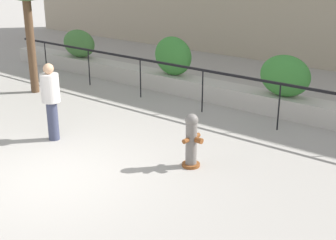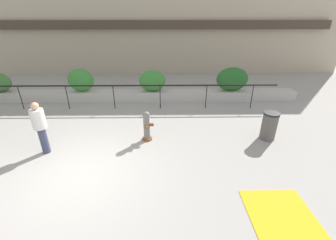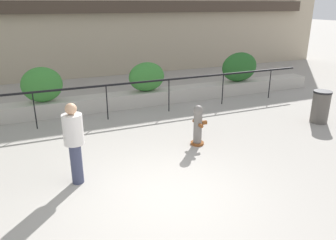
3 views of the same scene
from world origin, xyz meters
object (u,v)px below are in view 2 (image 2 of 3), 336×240
(fire_hydrant, at_px, (147,126))
(hedge_bush_3, at_px, (232,79))
(hedge_bush_2, at_px, (152,81))
(hedge_bush_1, at_px, (81,80))
(pedestrian, at_px, (40,125))
(trash_bin, at_px, (269,126))

(fire_hydrant, bearing_deg, hedge_bush_3, 44.75)
(hedge_bush_2, xyz_separation_m, fire_hydrant, (-0.02, -3.98, -0.47))
(hedge_bush_1, relative_size, hedge_bush_2, 0.96)
(fire_hydrant, height_order, pedestrian, pedestrian)
(hedge_bush_2, xyz_separation_m, pedestrian, (-3.24, -4.74, -0.04))
(hedge_bush_3, xyz_separation_m, trash_bin, (0.29, -3.97, -0.58))
(fire_hydrant, distance_m, trash_bin, 4.31)
(hedge_bush_3, relative_size, pedestrian, 0.92)
(hedge_bush_3, bearing_deg, pedestrian, -146.77)
(hedge_bush_2, xyz_separation_m, trash_bin, (4.29, -3.97, -0.52))
(hedge_bush_2, relative_size, fire_hydrant, 1.23)
(hedge_bush_3, height_order, pedestrian, pedestrian)
(hedge_bush_3, xyz_separation_m, pedestrian, (-7.24, -4.74, -0.10))
(hedge_bush_2, height_order, trash_bin, hedge_bush_2)
(hedge_bush_1, xyz_separation_m, hedge_bush_2, (3.56, 0.00, -0.04))
(pedestrian, bearing_deg, hedge_bush_1, 93.91)
(hedge_bush_1, relative_size, trash_bin, 1.27)
(hedge_bush_1, bearing_deg, hedge_bush_3, 0.00)
(hedge_bush_1, xyz_separation_m, hedge_bush_3, (7.56, 0.00, 0.02))
(hedge_bush_1, distance_m, pedestrian, 4.76)
(hedge_bush_3, bearing_deg, fire_hydrant, -135.25)
(hedge_bush_2, bearing_deg, hedge_bush_3, 0.00)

